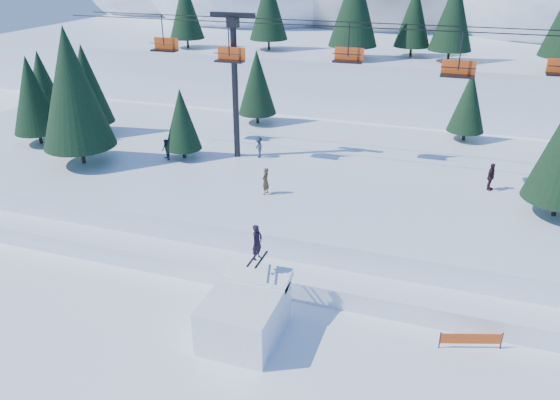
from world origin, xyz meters
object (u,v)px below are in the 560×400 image
(jump_kicker, at_px, (245,313))
(chairlift, at_px, (393,75))
(banner_near, at_px, (471,339))
(banner_far, at_px, (527,327))

(jump_kicker, distance_m, chairlift, 18.63)
(chairlift, bearing_deg, banner_near, -65.91)
(banner_far, bearing_deg, chairlift, 125.49)
(jump_kicker, distance_m, banner_far, 13.24)
(jump_kicker, xyz_separation_m, chairlift, (3.85, 16.34, 8.09))
(banner_near, bearing_deg, banner_far, 35.35)
(jump_kicker, bearing_deg, chairlift, 76.74)
(chairlift, distance_m, banner_far, 17.40)
(jump_kicker, bearing_deg, banner_near, 13.10)
(chairlift, relative_size, banner_near, 16.86)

